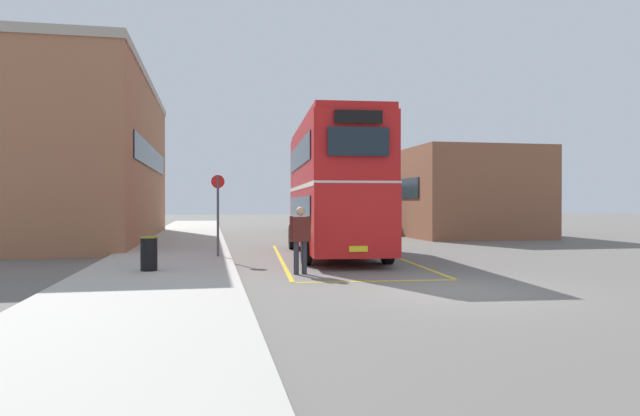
# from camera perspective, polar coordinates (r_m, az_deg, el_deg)

# --- Properties ---
(ground_plane) EXTENTS (135.60, 135.60, 0.00)m
(ground_plane) POSITION_cam_1_polar(r_m,az_deg,el_deg) (26.40, 0.31, -3.61)
(ground_plane) COLOR #66605B
(sidewalk_left) EXTENTS (4.00, 57.60, 0.14)m
(sidewalk_left) POSITION_cam_1_polar(r_m,az_deg,el_deg) (28.31, -13.70, -3.21)
(sidewalk_left) COLOR #B2ADA3
(sidewalk_left) RESTS_ON ground
(brick_building_left) EXTENTS (6.89, 18.24, 7.99)m
(brick_building_left) POSITION_cam_1_polar(r_m,az_deg,el_deg) (30.42, -23.03, 4.43)
(brick_building_left) COLOR #9E6647
(brick_building_left) RESTS_ON ground
(depot_building_right) EXTENTS (7.10, 14.85, 4.91)m
(depot_building_right) POSITION_cam_1_polar(r_m,az_deg,el_deg) (36.36, 11.95, 1.38)
(depot_building_right) COLOR brown
(depot_building_right) RESTS_ON ground
(double_decker_bus) EXTENTS (3.32, 9.79, 4.75)m
(double_decker_bus) POSITION_cam_1_polar(r_m,az_deg,el_deg) (20.39, 1.37, 2.23)
(double_decker_bus) COLOR black
(double_decker_bus) RESTS_ON ground
(single_deck_bus) EXTENTS (3.46, 8.37, 3.02)m
(single_deck_bus) POSITION_cam_1_polar(r_m,az_deg,el_deg) (37.90, 1.28, 0.12)
(single_deck_bus) COLOR black
(single_deck_bus) RESTS_ON ground
(pedestrian_boarding) EXTENTS (0.59, 0.33, 1.80)m
(pedestrian_boarding) POSITION_cam_1_polar(r_m,az_deg,el_deg) (15.05, -2.00, -2.71)
(pedestrian_boarding) COLOR #2D2D38
(pedestrian_boarding) RESTS_ON ground
(litter_bin) EXTENTS (0.46, 0.46, 0.89)m
(litter_bin) POSITION_cam_1_polar(r_m,az_deg,el_deg) (15.35, -16.87, -4.41)
(litter_bin) COLOR black
(litter_bin) RESTS_ON sidewalk_left
(bus_stop_sign) EXTENTS (0.44, 0.08, 2.69)m
(bus_stop_sign) POSITION_cam_1_polar(r_m,az_deg,el_deg) (18.99, -10.26, 0.07)
(bus_stop_sign) COLOR #4C4C51
(bus_stop_sign) RESTS_ON sidewalk_left
(bay_marking_yellow) EXTENTS (5.02, 11.94, 0.01)m
(bay_marking_yellow) POSITION_cam_1_polar(r_m,az_deg,el_deg) (18.67, 2.39, -5.32)
(bay_marking_yellow) COLOR gold
(bay_marking_yellow) RESTS_ON ground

